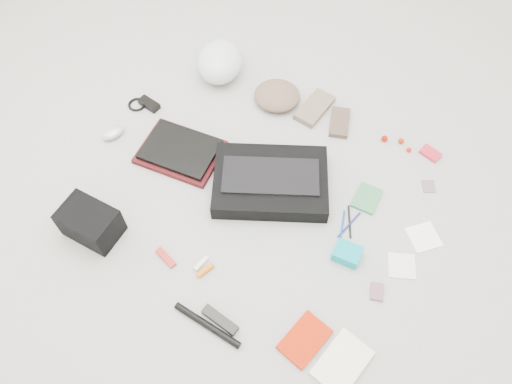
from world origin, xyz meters
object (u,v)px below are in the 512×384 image
at_px(bike_helmet, 220,62).
at_px(accordion_wallet, 347,254).
at_px(camera_bag, 90,223).
at_px(book_red, 305,340).
at_px(messenger_bag, 270,182).
at_px(laptop, 180,149).

xyz_separation_m(bike_helmet, accordion_wallet, (0.94, -0.69, -0.06)).
relative_size(camera_bag, book_red, 1.21).
height_order(camera_bag, accordion_wallet, camera_bag).
bearing_deg(messenger_bag, camera_bag, -160.94).
bearing_deg(accordion_wallet, laptop, 168.99).
bearing_deg(book_red, accordion_wallet, 102.72).
bearing_deg(bike_helmet, accordion_wallet, -54.83).
height_order(messenger_bag, laptop, messenger_bag).
height_order(camera_bag, book_red, camera_bag).
distance_m(bike_helmet, camera_bag, 1.04).
distance_m(laptop, bike_helmet, 0.54).
xyz_separation_m(bike_helmet, camera_bag, (-0.05, -1.04, -0.01)).
xyz_separation_m(messenger_bag, bike_helmet, (-0.52, 0.52, 0.04)).
height_order(bike_helmet, camera_bag, bike_helmet).
relative_size(laptop, bike_helmet, 1.16).
xyz_separation_m(laptop, bike_helmet, (-0.07, 0.53, 0.05)).
xyz_separation_m(laptop, accordion_wallet, (0.87, -0.16, -0.01)).
distance_m(messenger_bag, laptop, 0.45).
bearing_deg(camera_bag, messenger_bag, 45.25).
distance_m(laptop, camera_bag, 0.52).
xyz_separation_m(messenger_bag, accordion_wallet, (0.42, -0.17, -0.01)).
relative_size(messenger_bag, bike_helmet, 1.76).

